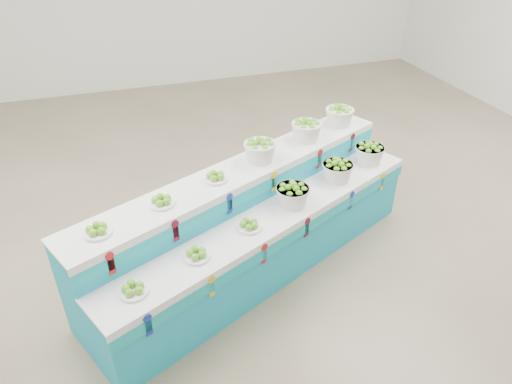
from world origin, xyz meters
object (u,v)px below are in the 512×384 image
plate_upper_mid (161,200)px  basket_upper_right (339,115)px  display_stand (256,223)px  basket_lower_left (293,195)px

plate_upper_mid → basket_upper_right: basket_upper_right is taller
display_stand → plate_upper_mid: (-0.89, -0.16, 0.55)m
display_stand → basket_upper_right: (1.26, 0.82, 0.62)m
basket_upper_right → plate_upper_mid: bearing=-155.5°
basket_lower_left → display_stand: bearing=163.8°
basket_lower_left → basket_upper_right: (0.93, 0.92, 0.30)m
basket_lower_left → plate_upper_mid: plate_upper_mid is taller
basket_lower_left → basket_upper_right: 1.34m
basket_lower_left → plate_upper_mid: bearing=-177.2°
display_stand → basket_upper_right: size_ratio=11.52×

